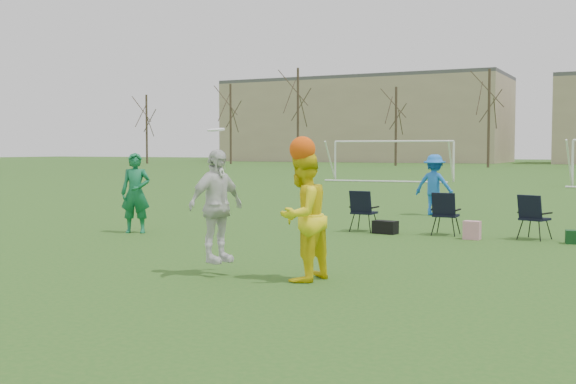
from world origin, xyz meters
The scene contains 5 objects.
ground centered at (0.00, 0.00, 0.00)m, with size 260.00×260.00×0.00m, color #26561B.
fielder_green_near centered at (-6.75, 5.34, 0.93)m, with size 0.68×0.44×1.86m, color #12683D.
fielder_blue centered at (-1.74, 12.85, 0.89)m, with size 1.15×0.66×1.79m, color blue.
center_contest centered at (-1.18, 1.50, 1.03)m, with size 2.17×1.25×2.28m.
goal_left centered at (-10.00, 34.00, 1.92)m, with size 7.39×0.76×2.46m.
Camera 1 is at (3.85, -8.00, 1.95)m, focal length 45.00 mm.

